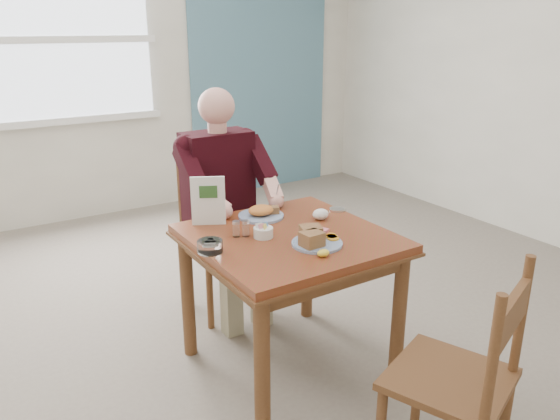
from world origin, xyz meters
TOP-DOWN VIEW (x-y plane):
  - floor at (0.00, 0.00)m, footprint 6.00×6.00m
  - wall_back at (0.00, 3.00)m, footprint 5.50×0.00m
  - accent_panel at (1.60, 2.98)m, footprint 1.60×0.02m
  - lemon_wedge at (-0.02, -0.31)m, footprint 0.06×0.04m
  - napkin at (0.26, 0.09)m, footprint 0.10×0.08m
  - metal_dish at (0.42, 0.16)m, footprint 0.10×0.10m
  - window at (-0.40, 2.97)m, footprint 1.72×0.04m
  - table at (0.00, 0.00)m, footprint 0.92×0.92m
  - chair_far at (0.00, 0.80)m, footprint 0.42×0.42m
  - chair_near at (0.11, -1.00)m, footprint 0.54×0.54m
  - diner at (0.00, 0.71)m, footprint 0.53×0.56m
  - near_plate at (0.03, -0.17)m, footprint 0.26×0.26m
  - far_plate at (0.02, 0.29)m, footprint 0.31×0.31m
  - caddy at (-0.13, 0.03)m, footprint 0.10×0.10m
  - shakers at (-0.21, 0.10)m, footprint 0.09×0.07m
  - creamer at (-0.42, 0.01)m, footprint 0.15×0.15m
  - menu at (-0.27, 0.33)m, footprint 0.16×0.09m

SIDE VIEW (x-z plane):
  - floor at x=0.00m, z-range 0.00..0.00m
  - chair_far at x=0.00m, z-range 0.00..0.95m
  - chair_near at x=0.11m, z-range 0.00..0.95m
  - table at x=0.00m, z-range 0.26..1.01m
  - metal_dish at x=0.42m, z-range 0.75..0.76m
  - lemon_wedge at x=-0.02m, z-range 0.75..0.78m
  - far_plate at x=0.02m, z-range 0.74..0.81m
  - caddy at x=-0.13m, z-range 0.74..0.81m
  - creamer at x=-0.42m, z-range 0.75..0.80m
  - napkin at x=0.26m, z-range 0.75..0.81m
  - near_plate at x=0.03m, z-range 0.74..0.82m
  - shakers at x=-0.21m, z-range 0.75..0.83m
  - diner at x=0.00m, z-range 0.12..1.50m
  - menu at x=-0.27m, z-range 0.75..1.00m
  - accent_panel at x=1.60m, z-range 0.00..2.80m
  - wall_back at x=0.00m, z-range -1.35..4.15m
  - window at x=-0.40m, z-range 0.89..2.31m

